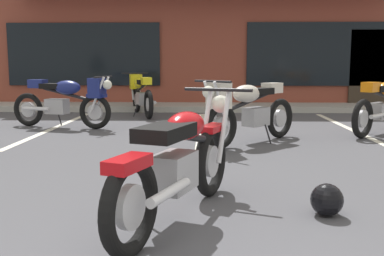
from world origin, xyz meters
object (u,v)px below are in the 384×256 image
Objects in this scene: motorcycle_foreground_classic at (180,161)px; motorcycle_blue_standard at (248,109)px; helmet_on_pavement at (327,200)px; motorcycle_black_cruiser at (66,100)px; motorcycle_green_cafe_racer at (141,93)px.

motorcycle_blue_standard is (0.82, 3.37, 0.07)m from motorcycle_foreground_classic.
motorcycle_blue_standard is 3.28m from helmet_on_pavement.
motorcycle_black_cruiser and motorcycle_blue_standard have the same top height.
motorcycle_green_cafe_racer is 7.49m from helmet_on_pavement.
motorcycle_green_cafe_racer is (-1.33, 7.17, 0.07)m from motorcycle_foreground_classic.
motorcycle_blue_standard is 0.83× the size of motorcycle_green_cafe_racer.
motorcycle_foreground_classic and motorcycle_blue_standard have the same top height.
motorcycle_black_cruiser is 3.64m from motorcycle_blue_standard.
motorcycle_green_cafe_racer is 7.82× the size of helmet_on_pavement.
helmet_on_pavement is (0.34, -3.24, -0.40)m from motorcycle_blue_standard.
motorcycle_foreground_classic is 0.99× the size of motorcycle_green_cafe_racer.
helmet_on_pavement is (2.49, -7.05, -0.40)m from motorcycle_green_cafe_racer.
motorcycle_black_cruiser and motorcycle_green_cafe_racer have the same top height.
motorcycle_foreground_classic is 7.30m from motorcycle_green_cafe_racer.
motorcycle_foreground_classic is 0.98× the size of motorcycle_black_cruiser.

